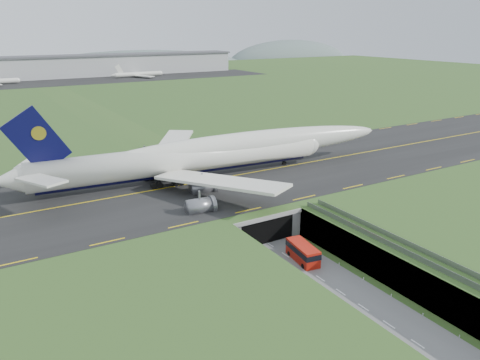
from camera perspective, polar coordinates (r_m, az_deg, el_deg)
ground at (r=87.37m, az=6.34°, el=-9.71°), size 900.00×900.00×0.00m
airfield_deck at (r=86.01m, az=6.41°, el=-7.94°), size 800.00×800.00×6.00m
trench_road at (r=82.25m, az=9.55°, el=-11.67°), size 12.00×75.00×0.20m
taxiway at (r=110.87m, az=-3.83°, el=-0.07°), size 800.00×44.00×0.18m
tunnel_portal at (r=98.45m, az=0.55°, el=-4.13°), size 17.00×22.30×6.00m
guideway at (r=80.17m, az=21.31°, el=-9.35°), size 3.00×53.00×7.05m
jumbo_jet at (r=112.77m, az=-3.54°, el=3.15°), size 97.82×62.16×20.63m
shuttle_tram at (r=86.50m, az=7.67°, el=-8.75°), size 4.10×8.24×3.21m
cargo_terminal at (r=364.53m, az=-23.87°, el=12.43°), size 320.00×67.00×15.60m
distant_hills at (r=505.60m, az=-18.35°, el=12.17°), size 700.00×91.00×60.00m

